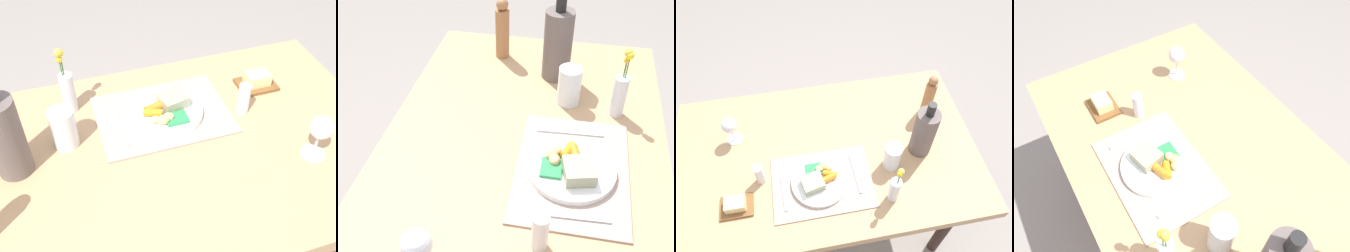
{
  "view_description": "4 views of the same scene",
  "coord_description": "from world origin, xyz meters",
  "views": [
    {
      "loc": [
        0.25,
        0.79,
        1.63
      ],
      "look_at": [
        -0.02,
        -0.05,
        0.79
      ],
      "focal_mm": 44.21,
      "sensor_mm": 36.0,
      "label": 1
    },
    {
      "loc": [
        -0.83,
        -0.11,
        1.56
      ],
      "look_at": [
        0.08,
        0.06,
        0.77
      ],
      "focal_mm": 43.95,
      "sensor_mm": 36.0,
      "label": 2
    },
    {
      "loc": [
        -0.07,
        -0.8,
        2.0
      ],
      "look_at": [
        0.1,
        0.06,
        0.84
      ],
      "focal_mm": 35.19,
      "sensor_mm": 36.0,
      "label": 3
    },
    {
      "loc": [
        0.5,
        -0.38,
        1.7
      ],
      "look_at": [
        -0.1,
        -0.02,
        0.83
      ],
      "focal_mm": 35.34,
      "sensor_mm": 36.0,
      "label": 4
    }
  ],
  "objects": [
    {
      "name": "ground_plane",
      "position": [
        0.0,
        0.0,
        0.0
      ],
      "size": [
        8.0,
        8.0,
        0.0
      ],
      "primitive_type": "plane",
      "color": "gray"
    },
    {
      "name": "dining_table",
      "position": [
        0.0,
        0.0,
        0.67
      ],
      "size": [
        1.36,
        0.83,
        0.74
      ],
      "color": "tan",
      "rests_on": "ground_plane"
    },
    {
      "name": "placemat",
      "position": [
        -0.04,
        -0.15,
        0.75
      ],
      "size": [
        0.42,
        0.3,
        0.01
      ],
      "primitive_type": "cube",
      "color": "tan",
      "rests_on": "dining_table"
    },
    {
      "name": "dinner_plate",
      "position": [
        -0.05,
        -0.14,
        0.77
      ],
      "size": [
        0.24,
        0.24,
        0.05
      ],
      "color": "white",
      "rests_on": "placemat"
    },
    {
      "name": "fork",
      "position": [
        -0.2,
        -0.16,
        0.75
      ],
      "size": [
        0.02,
        0.19,
        0.0
      ],
      "primitive_type": "cube",
      "rotation": [
        0.0,
        0.0,
        0.04
      ],
      "color": "silver",
      "rests_on": "placemat"
    },
    {
      "name": "knife",
      "position": [
        0.11,
        -0.13,
        0.75
      ],
      "size": [
        0.02,
        0.19,
        0.0
      ],
      "primitive_type": "cube",
      "rotation": [
        0.0,
        0.0,
        0.05
      ],
      "color": "silver",
      "rests_on": "placemat"
    },
    {
      "name": "butter_dish",
      "position": [
        -0.39,
        -0.19,
        0.76
      ],
      "size": [
        0.13,
        0.1,
        0.05
      ],
      "color": "brown",
      "rests_on": "dining_table"
    },
    {
      "name": "wine_glass",
      "position": [
        -0.4,
        0.15,
        0.84
      ],
      "size": [
        0.07,
        0.07,
        0.14
      ],
      "color": "white",
      "rests_on": "dining_table"
    },
    {
      "name": "water_tumbler",
      "position": [
        0.27,
        -0.11,
        0.8
      ],
      "size": [
        0.07,
        0.07,
        0.13
      ],
      "color": "silver",
      "rests_on": "dining_table"
    },
    {
      "name": "flower_vase",
      "position": [
        0.24,
        -0.27,
        0.83
      ],
      "size": [
        0.04,
        0.04,
        0.23
      ],
      "color": "silver",
      "rests_on": "dining_table"
    },
    {
      "name": "salt_shaker",
      "position": [
        -0.29,
        -0.09,
        0.8
      ],
      "size": [
        0.04,
        0.04,
        0.1
      ],
      "primitive_type": "cylinder",
      "color": "white",
      "rests_on": "dining_table"
    },
    {
      "name": "pepper_mill",
      "position": [
        0.52,
        0.15,
        0.85
      ],
      "size": [
        0.05,
        0.05,
        0.23
      ],
      "color": "#A16C41",
      "rests_on": "dining_table"
    },
    {
      "name": "cooler_bottle",
      "position": [
        0.42,
        -0.06,
        0.87
      ],
      "size": [
        0.1,
        0.1,
        0.3
      ],
      "color": "#625752",
      "rests_on": "dining_table"
    }
  ]
}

